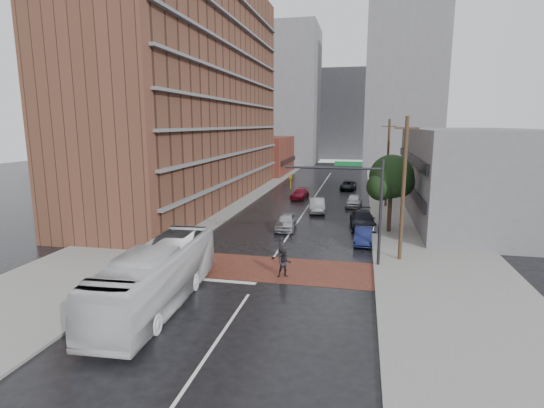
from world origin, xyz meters
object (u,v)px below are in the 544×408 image
Objects in this scene: pedestrian_a at (281,248)px; car_parked_far at (354,200)px; transit_bus at (157,276)px; car_travel_a at (286,221)px; car_parked_near at (363,236)px; car_parked_mid at (363,220)px; suv_travel at (348,185)px; car_travel_b at (317,205)px; pedestrian_b at (284,263)px; car_travel_c at (300,194)px.

pedestrian_a is 21.08m from car_parked_far.
transit_bus is at bearing -104.12° from car_parked_far.
car_travel_a is 7.63m from car_parked_near.
transit_bus reaches higher than car_parked_mid.
transit_bus is 43.71m from suv_travel.
car_parked_near is at bearing -82.48° from car_parked_far.
suv_travel is at bearing 72.34° from car_travel_b.
car_travel_b reaches higher than suv_travel.
transit_bus is 6.40× the size of pedestrian_b.
car_parked_far reaches higher than suv_travel.
car_parked_mid reaches higher than car_travel_b.
car_travel_b is 1.07× the size of car_parked_far.
car_parked_near is at bearing -93.71° from car_parked_mid.
car_parked_near is 5.38m from car_parked_mid.
pedestrian_b is 37.47m from suv_travel.
car_parked_far is at bearing -22.92° from car_travel_c.
transit_bus reaches higher than pedestrian_b.
transit_bus is at bearing -110.61° from car_travel_b.
car_parked_near is at bearing 45.85° from pedestrian_b.
car_travel_a is at bearing 74.97° from transit_bus.
car_travel_a is 1.05× the size of car_travel_c.
transit_bus is at bearing -124.97° from car_parked_near.
pedestrian_a reaches higher than car_travel_a.
car_parked_mid is (4.75, 14.17, -0.13)m from pedestrian_b.
car_travel_c is 16.24m from car_parked_mid.
transit_bus is 2.56× the size of suv_travel.
pedestrian_b is (5.76, 5.51, -0.71)m from transit_bus.
car_travel_b reaches higher than car_travel_a.
car_travel_b is at bearing -62.30° from car_travel_c.
suv_travel is (2.78, 16.99, -0.13)m from car_travel_b.
car_parked_mid is at bearing 58.73° from transit_bus.
transit_bus reaches higher than car_travel_b.
car_travel_c is (2.59, 33.86, -1.01)m from transit_bus.
car_parked_near is (5.75, 4.97, -0.10)m from pedestrian_a.
car_travel_a is (3.69, 17.56, -0.87)m from transit_bus.
car_parked_mid is (10.51, 19.68, -0.84)m from transit_bus.
car_parked_near is (8.00, -19.55, 0.04)m from car_travel_c.
transit_bus is 17.82m from car_parked_near.
car_travel_b is 17.22m from suv_travel.
car_parked_mid is at bearing -60.13° from car_travel_b.
car_parked_far is (9.49, 29.90, -0.89)m from transit_bus.
car_travel_b is (0.77, 16.55, 0.01)m from pedestrian_a.
car_parked_near is (2.20, -28.58, 0.02)m from suv_travel.
car_travel_a reaches higher than car_parked_near.
car_parked_near is 15.63m from car_parked_far.
pedestrian_b is at bearing -97.97° from car_travel_b.
car_parked_near is 0.92× the size of car_parked_far.
transit_bus reaches higher than pedestrian_a.
car_travel_b is (1.92, 8.33, 0.01)m from car_travel_a.
car_travel_b is at bearing -95.04° from suv_travel.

